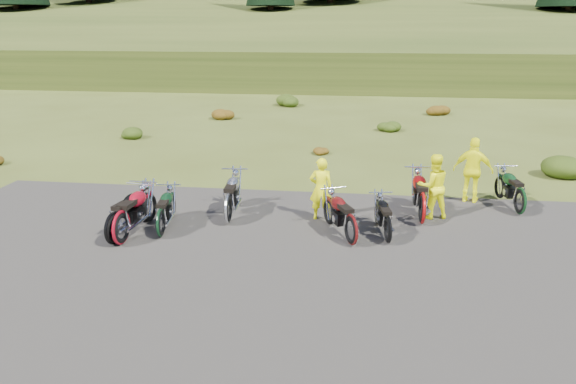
# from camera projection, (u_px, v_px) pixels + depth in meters

# --- Properties ---
(ground) EXTENTS (300.00, 300.00, 0.00)m
(ground) POSITION_uv_depth(u_px,v_px,m) (305.00, 241.00, 13.52)
(ground) COLOR #414918
(ground) RESTS_ON ground
(gravel_pad) EXTENTS (20.00, 12.00, 0.04)m
(gravel_pad) POSITION_uv_depth(u_px,v_px,m) (294.00, 278.00, 11.63)
(gravel_pad) COLOR black
(gravel_pad) RESTS_ON ground
(hill_slope) EXTENTS (300.00, 45.97, 9.37)m
(hill_slope) POSITION_uv_depth(u_px,v_px,m) (353.00, 69.00, 60.90)
(hill_slope) COLOR #2A3812
(hill_slope) RESTS_ON ground
(hill_plateau) EXTENTS (300.00, 90.00, 9.17)m
(hill_plateau) POSITION_uv_depth(u_px,v_px,m) (359.00, 45.00, 117.74)
(hill_plateau) COLOR #2A3812
(hill_plateau) RESTS_ON ground
(shrub_1) EXTENTS (1.03, 1.03, 0.61)m
(shrub_1) POSITION_uv_depth(u_px,v_px,m) (130.00, 131.00, 25.30)
(shrub_1) COLOR #20350D
(shrub_1) RESTS_ON ground
(shrub_2) EXTENTS (1.30, 1.30, 0.77)m
(shrub_2) POSITION_uv_depth(u_px,v_px,m) (222.00, 113.00, 29.93)
(shrub_2) COLOR #652F0C
(shrub_2) RESTS_ON ground
(shrub_3) EXTENTS (1.56, 1.56, 0.92)m
(shrub_3) POSITION_uv_depth(u_px,v_px,m) (289.00, 99.00, 34.56)
(shrub_3) COLOR #20350D
(shrub_3) RESTS_ON ground
(shrub_4) EXTENTS (0.77, 0.77, 0.45)m
(shrub_4) POSITION_uv_depth(u_px,v_px,m) (319.00, 149.00, 22.22)
(shrub_4) COLOR #652F0C
(shrub_4) RESTS_ON ground
(shrub_5) EXTENTS (1.03, 1.03, 0.61)m
(shrub_5) POSITION_uv_depth(u_px,v_px,m) (388.00, 125.00, 26.85)
(shrub_5) COLOR #20350D
(shrub_5) RESTS_ON ground
(shrub_6) EXTENTS (1.30, 1.30, 0.77)m
(shrub_6) POSITION_uv_depth(u_px,v_px,m) (437.00, 108.00, 31.48)
(shrub_6) COLOR #652F0C
(shrub_6) RESTS_ON ground
(shrub_7) EXTENTS (1.56, 1.56, 0.92)m
(shrub_7) POSITION_uv_depth(u_px,v_px,m) (569.00, 163.00, 19.06)
(shrub_7) COLOR #20350D
(shrub_7) RESTS_ON ground
(motorcycle_0) EXTENTS (1.06, 2.32, 1.17)m
(motorcycle_0) POSITION_uv_depth(u_px,v_px,m) (116.00, 245.00, 13.33)
(motorcycle_0) COLOR black
(motorcycle_0) RESTS_ON ground
(motorcycle_1) EXTENTS (0.93, 2.36, 1.21)m
(motorcycle_1) POSITION_uv_depth(u_px,v_px,m) (123.00, 245.00, 13.32)
(motorcycle_1) COLOR maroon
(motorcycle_1) RESTS_ON ground
(motorcycle_2) EXTENTS (0.91, 2.05, 1.04)m
(motorcycle_2) POSITION_uv_depth(u_px,v_px,m) (162.00, 237.00, 13.77)
(motorcycle_2) COLOR black
(motorcycle_2) RESTS_ON ground
(motorcycle_3) EXTENTS (0.90, 2.30, 1.18)m
(motorcycle_3) POSITION_uv_depth(u_px,v_px,m) (229.00, 224.00, 14.68)
(motorcycle_3) COLOR #A8A7AC
(motorcycle_3) RESTS_ON ground
(motorcycle_4) EXTENTS (1.52, 2.20, 1.10)m
(motorcycle_4) POSITION_uv_depth(u_px,v_px,m) (351.00, 245.00, 13.29)
(motorcycle_4) COLOR #4D0C0D
(motorcycle_4) RESTS_ON ground
(motorcycle_5) EXTENTS (0.93, 1.94, 0.97)m
(motorcycle_5) POSITION_uv_depth(u_px,v_px,m) (387.00, 244.00, 13.39)
(motorcycle_5) COLOR black
(motorcycle_5) RESTS_ON ground
(motorcycle_6) EXTENTS (0.84, 2.36, 1.23)m
(motorcycle_6) POSITION_uv_depth(u_px,v_px,m) (421.00, 224.00, 14.66)
(motorcycle_6) COLOR #9A0B0B
(motorcycle_6) RESTS_ON ground
(motorcycle_7) EXTENTS (1.02, 2.18, 1.10)m
(motorcycle_7) POSITION_uv_depth(u_px,v_px,m) (518.00, 215.00, 15.37)
(motorcycle_7) COLOR black
(motorcycle_7) RESTS_ON ground
(person_middle) EXTENTS (0.64, 0.44, 1.67)m
(person_middle) POSITION_uv_depth(u_px,v_px,m) (321.00, 190.00, 14.75)
(person_middle) COLOR #EEF00C
(person_middle) RESTS_ON ground
(person_right_a) EXTENTS (0.99, 0.86, 1.74)m
(person_right_a) POSITION_uv_depth(u_px,v_px,m) (433.00, 187.00, 14.86)
(person_right_a) COLOR #EEF00C
(person_right_a) RESTS_ON ground
(person_right_b) EXTENTS (1.20, 0.76, 1.90)m
(person_right_b) POSITION_uv_depth(u_px,v_px,m) (473.00, 171.00, 16.13)
(person_right_b) COLOR #EEF00C
(person_right_b) RESTS_ON ground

